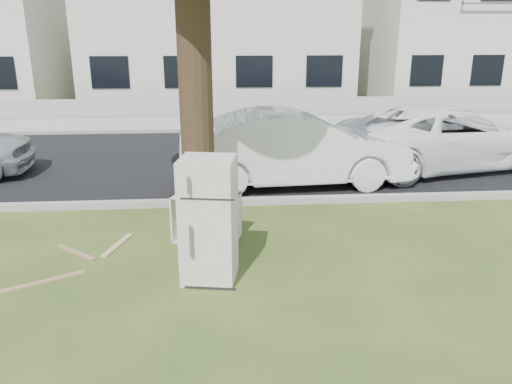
{
  "coord_description": "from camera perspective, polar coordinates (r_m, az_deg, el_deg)",
  "views": [
    {
      "loc": [
        -0.05,
        -6.28,
        3.05
      ],
      "look_at": [
        0.47,
        0.6,
        0.83
      ],
      "focal_mm": 35.0,
      "sensor_mm": 36.0,
      "label": 1
    }
  ],
  "objects": [
    {
      "name": "ground",
      "position": [
        6.98,
        -3.53,
        -8.12
      ],
      "size": [
        120.0,
        120.0,
        0.0
      ],
      "primitive_type": "plane",
      "color": "#334619"
    },
    {
      "name": "road",
      "position": [
        12.65,
        -3.99,
        3.83
      ],
      "size": [
        120.0,
        7.0,
        0.01
      ],
      "primitive_type": "cube",
      "color": "black",
      "rests_on": "ground"
    },
    {
      "name": "kerb_near",
      "position": [
        9.25,
        -3.78,
        -1.49
      ],
      "size": [
        120.0,
        0.18,
        0.12
      ],
      "primitive_type": "cube",
      "color": "gray",
      "rests_on": "ground"
    },
    {
      "name": "kerb_far",
      "position": [
        16.12,
        -4.1,
        6.85
      ],
      "size": [
        120.0,
        0.18,
        0.12
      ],
      "primitive_type": "cube",
      "color": "gray",
      "rests_on": "ground"
    },
    {
      "name": "sidewalk",
      "position": [
        17.55,
        -4.14,
        7.76
      ],
      "size": [
        120.0,
        2.8,
        0.01
      ],
      "primitive_type": "cube",
      "color": "gray",
      "rests_on": "ground"
    },
    {
      "name": "low_wall",
      "position": [
        19.07,
        -4.19,
        9.61
      ],
      "size": [
        120.0,
        0.15,
        0.7
      ],
      "primitive_type": "cube",
      "color": "gray",
      "rests_on": "ground"
    },
    {
      "name": "townhouse_center",
      "position": [
        23.79,
        -4.46,
        19.37
      ],
      "size": [
        11.22,
        8.16,
        7.44
      ],
      "color": "beige",
      "rests_on": "ground"
    },
    {
      "name": "townhouse_right",
      "position": [
        26.66,
        23.66,
        17.19
      ],
      "size": [
        10.2,
        8.16,
        6.84
      ],
      "color": "silver",
      "rests_on": "ground"
    },
    {
      "name": "fridge",
      "position": [
        6.28,
        -5.43,
        -3.23
      ],
      "size": [
        0.75,
        0.72,
        1.6
      ],
      "primitive_type": "cube",
      "rotation": [
        0.0,
        0.0,
        -0.17
      ],
      "color": "beige",
      "rests_on": "ground"
    },
    {
      "name": "cabinet",
      "position": [
        7.63,
        -5.66,
        -2.88
      ],
      "size": [
        1.09,
        0.88,
        0.73
      ],
      "primitive_type": "cube",
      "rotation": [
        0.0,
        0.0,
        -0.37
      ],
      "color": "silver",
      "rests_on": "ground"
    },
    {
      "name": "plank_a",
      "position": [
        7.01,
        -23.44,
        -9.47
      ],
      "size": [
        1.03,
        0.61,
        0.02
      ],
      "primitive_type": "cube",
      "rotation": [
        0.0,
        0.0,
        0.49
      ],
      "color": "#9A744A",
      "rests_on": "ground"
    },
    {
      "name": "plank_b",
      "position": [
        7.72,
        -19.87,
        -6.51
      ],
      "size": [
        0.68,
        0.59,
        0.02
      ],
      "primitive_type": "cube",
      "rotation": [
        0.0,
        0.0,
        -0.7
      ],
      "color": "#976D4F",
      "rests_on": "ground"
    },
    {
      "name": "plank_c",
      "position": [
        7.79,
        -15.54,
        -5.84
      ],
      "size": [
        0.34,
        0.84,
        0.02
      ],
      "primitive_type": "cube",
      "rotation": [
        0.0,
        0.0,
        1.28
      ],
      "color": "tan",
      "rests_on": "ground"
    },
    {
      "name": "car_center",
      "position": [
        10.32,
        4.38,
        4.99
      ],
      "size": [
        4.79,
        1.96,
        1.54
      ],
      "primitive_type": "imported",
      "rotation": [
        0.0,
        0.0,
        1.64
      ],
      "color": "silver",
      "rests_on": "ground"
    },
    {
      "name": "car_right",
      "position": [
        12.49,
        21.06,
        5.91
      ],
      "size": [
        5.65,
        3.5,
        1.46
      ],
      "primitive_type": "imported",
      "rotation": [
        0.0,
        0.0,
        1.79
      ],
      "color": "white",
      "rests_on": "ground"
    }
  ]
}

